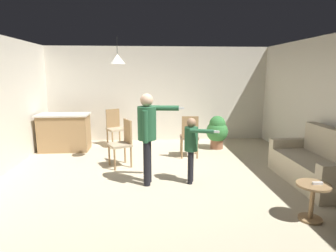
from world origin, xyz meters
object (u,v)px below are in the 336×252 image
Objects in this scene: kitchen_counter at (65,132)px; person_child at (192,143)px; person_adult at (148,129)px; dining_chair_near_wall at (115,126)px; dining_chair_centre_back at (189,135)px; spare_remote_on_table at (318,183)px; potted_plant_corner at (217,131)px; couch_floral at (316,165)px; side_table_by_couch at (312,197)px; dining_chair_by_counter at (123,141)px.

person_child is (2.90, -2.37, 0.27)m from kitchen_counter.
dining_chair_near_wall is (-0.90, 2.73, -0.46)m from person_adult.
spare_remote_on_table is at bearing -63.75° from dining_chair_centre_back.
person_child is at bearing 97.82° from person_adult.
kitchen_counter is 1.05× the size of person_child.
dining_chair_centre_back reaches higher than potted_plant_corner.
side_table_by_couch is (-0.82, -1.26, -0.00)m from couch_floral.
side_table_by_couch is 0.43× the size of person_child.
person_adult is 1.63× the size of dining_chair_near_wall.
spare_remote_on_table is (4.36, -3.81, 0.06)m from kitchen_counter.
side_table_by_couch is 2.71m from person_adult.
dining_chair_centre_back is 3.25m from spare_remote_on_table.
person_child is 1.38× the size of potted_plant_corner.
dining_chair_by_counter is at bearing 138.08° from side_table_by_couch.
side_table_by_couch is at bearing 62.04° from person_child.
side_table_by_couch is 3.22m from dining_chair_centre_back.
person_child is 1.57m from dining_chair_centre_back.
person_adult is 1.87m from dining_chair_centre_back.
potted_plant_corner is (3.94, -0.10, 0.00)m from kitchen_counter.
dining_chair_centre_back is (0.97, 1.53, -0.46)m from person_adult.
dining_chair_near_wall reaches higher than potted_plant_corner.
dining_chair_by_counter is 1.75m from dining_chair_near_wall.
couch_floral reaches higher than kitchen_counter.
kitchen_counter is 1.26× the size of dining_chair_by_counter.
dining_chair_near_wall is at bearing -13.27° from dining_chair_by_counter.
dining_chair_by_counter is at bearing -40.01° from kitchen_counter.
kitchen_counter is at bearing 63.48° from couch_floral.
couch_floral is 2.08× the size of potted_plant_corner.
couch_floral is 1.80× the size of dining_chair_centre_back.
potted_plant_corner is (-1.21, 2.44, 0.15)m from couch_floral.
dining_chair_by_counter is 1.00× the size of dining_chair_near_wall.
couch_floral is at bearing -133.91° from dining_chair_by_counter.
spare_remote_on_table is at bearing 65.39° from person_adult.
dining_chair_near_wall is (-3.92, 2.90, 0.21)m from couch_floral.
person_adult is at bearing -47.98° from kitchen_counter.
kitchen_counter is 5.75m from side_table_by_couch.
person_adult is 1.36× the size of person_child.
person_adult reaches higher than person_child.
kitchen_counter is 0.77× the size of person_adult.
side_table_by_couch is at bearing 65.36° from person_adult.
potted_plant_corner is at bearing 172.56° from person_child.
couch_floral is 1.43× the size of kitchen_counter.
dining_chair_near_wall is (-3.10, 4.16, 0.22)m from side_table_by_couch.
couch_floral is 1.50m from side_table_by_couch.
dining_chair_near_wall is (-0.36, 1.71, 0.00)m from dining_chair_by_counter.
dining_chair_by_counter is 1.15× the size of potted_plant_corner.
person_child is at bearing -153.48° from dining_chair_by_counter.
dining_chair_near_wall reaches higher than side_table_by_couch.
dining_chair_near_wall is at bearing 53.15° from couch_floral.
kitchen_counter is at bearing 178.59° from potted_plant_corner.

